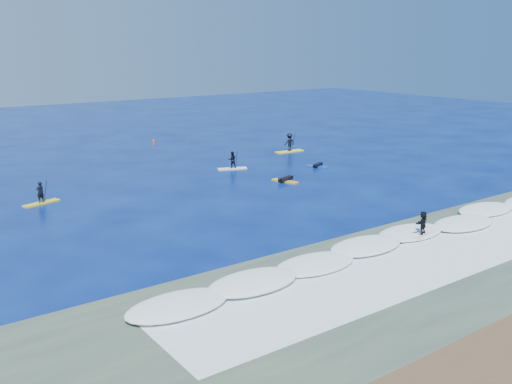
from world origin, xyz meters
TOP-DOWN VIEW (x-y plane):
  - ground at (0.00, 0.00)m, footprint 160.00×160.00m
  - shallow_water at (0.00, -14.00)m, footprint 90.00×13.00m
  - breaking_wave at (0.00, -10.00)m, footprint 40.00×6.00m
  - whitewater at (0.00, -13.00)m, footprint 34.00×5.00m
  - sup_paddler_left at (-14.88, 10.21)m, footprint 2.72×1.37m
  - sup_paddler_center at (2.59, 11.97)m, footprint 2.70×1.55m
  - sup_paddler_right at (12.26, 15.62)m, footprint 3.27×0.96m
  - prone_paddler_near at (3.41, 5.30)m, footprint 1.84×2.42m
  - prone_paddler_far at (9.47, 8.08)m, footprint 1.55×2.07m
  - wave_surfer at (1.05, -10.45)m, footprint 2.11×1.06m
  - marker_buoy at (2.70, 28.24)m, footprint 0.27×0.27m

SIDE VIEW (x-z plane):
  - ground at x=0.00m, z-range 0.00..0.00m
  - breaking_wave at x=0.00m, z-range -0.15..0.15m
  - whitewater at x=0.00m, z-range -0.01..0.01m
  - shallow_water at x=0.00m, z-range 0.00..0.01m
  - prone_paddler_far at x=9.47m, z-range -0.07..0.36m
  - prone_paddler_near at x=3.41m, z-range -0.08..0.41m
  - marker_buoy at x=2.70m, z-range -0.04..0.62m
  - sup_paddler_left at x=-14.88m, z-range -0.35..1.51m
  - sup_paddler_center at x=2.59m, z-range -0.23..1.62m
  - wave_surfer at x=1.05m, z-range 0.09..1.57m
  - sup_paddler_right at x=12.26m, z-range -0.25..2.02m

